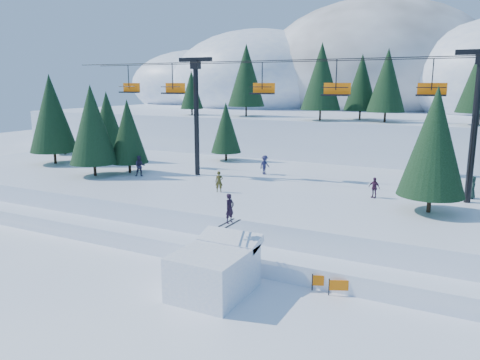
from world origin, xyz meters
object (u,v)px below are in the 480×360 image
at_px(banner_near, 340,282).
at_px(banner_far, 357,286).
at_px(chairlift, 311,100).
at_px(jump_kicker, 215,270).

xyz_separation_m(banner_near, banner_far, (0.91, -0.12, 0.00)).
height_order(chairlift, banner_near, chairlift).
bearing_deg(chairlift, jump_kicker, -88.26).
bearing_deg(banner_far, chairlift, 118.83).
xyz_separation_m(chairlift, banner_far, (7.08, -12.86, -8.78)).
height_order(jump_kicker, chairlift, chairlift).
xyz_separation_m(jump_kicker, banner_far, (6.60, 2.95, -0.71)).
height_order(chairlift, banner_far, chairlift).
xyz_separation_m(chairlift, banner_near, (6.16, -12.74, -8.78)).
bearing_deg(banner_near, chairlift, 115.82).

